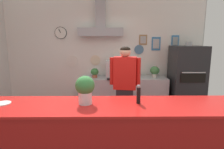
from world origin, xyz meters
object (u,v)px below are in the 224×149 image
object	(u,v)px
potted_oregano	(155,71)
pepper_grinder	(139,94)
shop_worker	(125,88)
potted_basil	(95,72)
condiment_plate	(2,103)
potted_thyme	(136,72)
basil_vase	(85,89)
pizza_oven	(186,81)
espresso_machine	(117,69)

from	to	relation	value
potted_oregano	pepper_grinder	xyz separation A→B (m)	(-0.75, -2.36, 0.10)
shop_worker	potted_oregano	bearing A→B (deg)	-115.97
potted_oregano	potted_basil	xyz separation A→B (m)	(-1.48, -0.02, -0.03)
condiment_plate	potted_thyme	bearing A→B (deg)	50.30
potted_oregano	basil_vase	bearing A→B (deg)	-120.53
pizza_oven	pepper_grinder	size ratio (longest dim) A/B	7.52
espresso_machine	pepper_grinder	size ratio (longest dim) A/B	2.23
basil_vase	condiment_plate	size ratio (longest dim) A/B	1.78
potted_basil	potted_thyme	world-z (taller)	potted_thyme
pizza_oven	potted_oregano	bearing A→B (deg)	169.20
potted_thyme	basil_vase	bearing A→B (deg)	-111.67
potted_basil	potted_thyme	bearing A→B (deg)	-0.94
basil_vase	condiment_plate	xyz separation A→B (m)	(-1.01, 0.00, -0.17)
shop_worker	condiment_plate	bearing A→B (deg)	47.22
espresso_machine	potted_oregano	distance (m)	0.94
pepper_grinder	condiment_plate	world-z (taller)	pepper_grinder
pizza_oven	potted_thyme	world-z (taller)	pizza_oven
basil_vase	condiment_plate	distance (m)	1.02
pizza_oven	potted_basil	xyz separation A→B (m)	(-2.21, 0.12, 0.18)
potted_basil	pepper_grinder	bearing A→B (deg)	-72.78
pizza_oven	espresso_machine	world-z (taller)	pizza_oven
espresso_machine	potted_basil	bearing A→B (deg)	179.05
potted_oregano	potted_thyme	distance (m)	0.47
espresso_machine	potted_basil	size ratio (longest dim) A/B	2.24
pizza_oven	basil_vase	world-z (taller)	pizza_oven
shop_worker	basil_vase	distance (m)	1.38
condiment_plate	shop_worker	bearing A→B (deg)	37.59
potted_basil	condiment_plate	bearing A→B (deg)	-111.63
pepper_grinder	condiment_plate	size ratio (longest dim) A/B	1.21
shop_worker	espresso_machine	world-z (taller)	shop_worker
potted_thyme	basil_vase	xyz separation A→B (m)	(-0.93, -2.33, 0.19)
pizza_oven	shop_worker	size ratio (longest dim) A/B	1.05
shop_worker	potted_thyme	xyz separation A→B (m)	(0.35, 1.11, 0.11)
shop_worker	potted_basil	xyz separation A→B (m)	(-0.65, 1.13, 0.11)
pizza_oven	potted_oregano	size ratio (longest dim) A/B	6.40
potted_thyme	potted_basil	bearing A→B (deg)	179.06
pepper_grinder	condiment_plate	xyz separation A→B (m)	(-1.66, -0.01, -0.11)
potted_thyme	basil_vase	distance (m)	2.52
shop_worker	condiment_plate	size ratio (longest dim) A/B	8.71
espresso_machine	basil_vase	bearing A→B (deg)	-101.19
shop_worker	basil_vase	bearing A→B (deg)	74.41
pizza_oven	potted_thyme	distance (m)	1.23
potted_basil	basil_vase	bearing A→B (deg)	-88.12
espresso_machine	pepper_grinder	bearing A→B (deg)	-85.47
potted_basil	pepper_grinder	world-z (taller)	pepper_grinder
potted_oregano	espresso_machine	bearing A→B (deg)	-178.04
pizza_oven	potted_basil	size ratio (longest dim) A/B	7.56
pepper_grinder	basil_vase	size ratio (longest dim) A/B	0.68
potted_oregano	potted_thyme	bearing A→B (deg)	-175.22
potted_oregano	potted_basil	bearing A→B (deg)	-179.11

